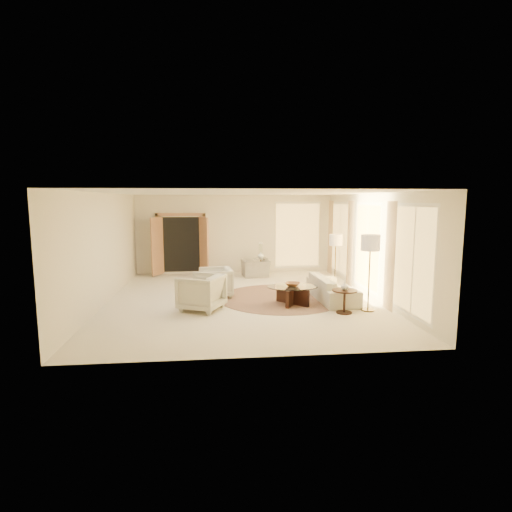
{
  "coord_description": "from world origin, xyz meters",
  "views": [
    {
      "loc": [
        -0.72,
        -10.36,
        2.62
      ],
      "look_at": [
        0.4,
        0.4,
        1.1
      ],
      "focal_mm": 28.0,
      "sensor_mm": 36.0,
      "label": 1
    }
  ],
  "objects": [
    {
      "name": "coffee_table",
      "position": [
        1.22,
        -0.68,
        0.3
      ],
      "size": [
        1.46,
        1.46,
        0.47
      ],
      "rotation": [
        0.0,
        0.0,
        0.15
      ],
      "color": "black",
      "rests_on": "room"
    },
    {
      "name": "windows_right",
      "position": [
        3.45,
        0.1,
        1.35
      ],
      "size": [
        0.1,
        6.4,
        2.4
      ],
      "primitive_type": null,
      "color": "#EEBF5F",
      "rests_on": "room"
    },
    {
      "name": "end_table",
      "position": [
        2.27,
        -1.57,
        0.38
      ],
      "size": [
        0.59,
        0.59,
        0.55
      ],
      "rotation": [
        0.0,
        0.0,
        0.15
      ],
      "color": "black",
      "rests_on": "room"
    },
    {
      "name": "bowl",
      "position": [
        1.22,
        -0.68,
        0.52
      ],
      "size": [
        0.48,
        0.48,
        0.09
      ],
      "primitive_type": "imported",
      "rotation": [
        0.0,
        0.0,
        -0.38
      ],
      "color": "brown",
      "rests_on": "coffee_table"
    },
    {
      "name": "room",
      "position": [
        0.0,
        0.0,
        1.4
      ],
      "size": [
        7.04,
        8.04,
        2.83
      ],
      "color": "#F3E8CC",
      "rests_on": "ground"
    },
    {
      "name": "floor_lamp_far",
      "position": [
        2.9,
        -1.43,
        1.55
      ],
      "size": [
        0.44,
        0.44,
        1.82
      ],
      "rotation": [
        0.0,
        0.0,
        -0.17
      ],
      "color": "#322A19",
      "rests_on": "room"
    },
    {
      "name": "floor_lamp_near",
      "position": [
        2.9,
        1.24,
        1.36
      ],
      "size": [
        0.39,
        0.39,
        1.6
      ],
      "rotation": [
        0.0,
        0.0,
        0.18
      ],
      "color": "#322A19",
      "rests_on": "room"
    },
    {
      "name": "side_table",
      "position": [
        0.87,
        3.29,
        0.36
      ],
      "size": [
        0.52,
        0.52,
        0.6
      ],
      "rotation": [
        0.0,
        0.0,
        -0.01
      ],
      "color": "#322A19",
      "rests_on": "room"
    },
    {
      "name": "curtains_right",
      "position": [
        3.4,
        1.0,
        1.3
      ],
      "size": [
        0.06,
        5.2,
        2.6
      ],
      "primitive_type": null,
      "color": "tan",
      "rests_on": "room"
    },
    {
      "name": "side_vase",
      "position": [
        0.87,
        3.29,
        0.71
      ],
      "size": [
        0.27,
        0.27,
        0.23
      ],
      "primitive_type": "imported",
      "rotation": [
        0.0,
        0.0,
        -0.26
      ],
      "color": "white",
      "rests_on": "side_table"
    },
    {
      "name": "window_back_corner",
      "position": [
        2.3,
        3.95,
        1.35
      ],
      "size": [
        1.7,
        0.1,
        2.4
      ],
      "primitive_type": null,
      "color": "#EEBF5F",
      "rests_on": "room"
    },
    {
      "name": "armchair_left",
      "position": [
        -0.71,
        0.35,
        0.44
      ],
      "size": [
        0.88,
        0.93,
        0.87
      ],
      "primitive_type": "imported",
      "rotation": [
        0.0,
        0.0,
        -1.46
      ],
      "color": "beige",
      "rests_on": "room"
    },
    {
      "name": "armchair_right",
      "position": [
        -1.06,
        -0.95,
        0.47
      ],
      "size": [
        1.18,
        1.21,
        0.95
      ],
      "primitive_type": "imported",
      "rotation": [
        0.0,
        0.0,
        -2.03
      ],
      "color": "beige",
      "rests_on": "room"
    },
    {
      "name": "area_rug",
      "position": [
        1.04,
        0.02,
        0.01
      ],
      "size": [
        3.61,
        3.61,
        0.01
      ],
      "primitive_type": "cylinder",
      "rotation": [
        0.0,
        0.0,
        0.08
      ],
      "color": "#492F24",
      "rests_on": "room"
    },
    {
      "name": "end_vase",
      "position": [
        2.27,
        -1.57,
        0.65
      ],
      "size": [
        0.19,
        0.19,
        0.19
      ],
      "primitive_type": "imported",
      "rotation": [
        0.0,
        0.0,
        -0.03
      ],
      "color": "white",
      "rests_on": "end_table"
    },
    {
      "name": "sofa",
      "position": [
        2.35,
        -0.31,
        0.31
      ],
      "size": [
        0.9,
        2.17,
        0.63
      ],
      "primitive_type": "imported",
      "rotation": [
        0.0,
        0.0,
        1.6
      ],
      "color": "beige",
      "rests_on": "room"
    },
    {
      "name": "accent_chair",
      "position": [
        0.66,
        3.09,
        0.39
      ],
      "size": [
        0.96,
        0.68,
        0.78
      ],
      "primitive_type": "imported",
      "rotation": [
        0.0,
        0.0,
        3.26
      ],
      "color": "gray",
      "rests_on": "room"
    },
    {
      "name": "french_doors",
      "position": [
        -1.9,
        3.82,
        1.07
      ],
      "size": [
        1.95,
        0.66,
        2.16
      ],
      "color": "tan",
      "rests_on": "room"
    }
  ]
}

